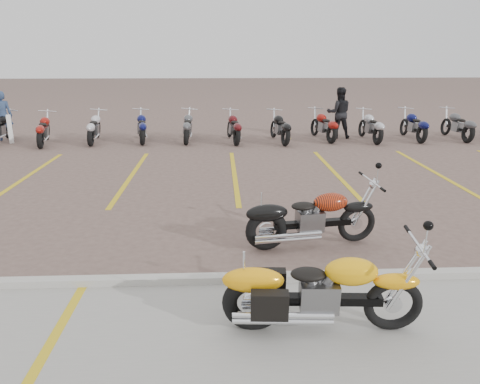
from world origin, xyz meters
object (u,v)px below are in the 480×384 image
at_px(person_a, 3,116).
at_px(bollard, 10,129).
at_px(person_b, 339,113).
at_px(yellow_cruiser, 317,294).
at_px(flame_cruiser, 309,220).

height_order(person_a, bollard, person_a).
bearing_deg(bollard, person_b, 2.56).
height_order(yellow_cruiser, flame_cruiser, yellow_cruiser).
bearing_deg(yellow_cruiser, flame_cruiser, 85.51).
bearing_deg(yellow_cruiser, person_a, 129.09).
bearing_deg(flame_cruiser, person_a, 123.84).
height_order(flame_cruiser, person_b, person_b).
bearing_deg(yellow_cruiser, person_b, 78.77).
bearing_deg(flame_cruiser, yellow_cruiser, -106.85).
height_order(yellow_cruiser, person_a, person_a).
xyz_separation_m(flame_cruiser, bollard, (-8.80, 9.54, 0.04)).
bearing_deg(yellow_cruiser, bollard, 128.98).
bearing_deg(person_b, person_a, 3.87).
xyz_separation_m(person_b, bollard, (-11.80, -0.53, -0.43)).
height_order(yellow_cruiser, bollard, bollard).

